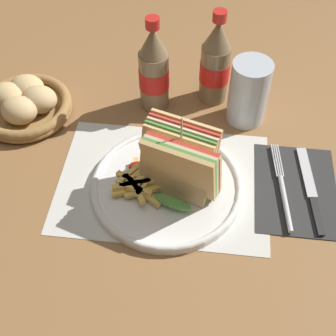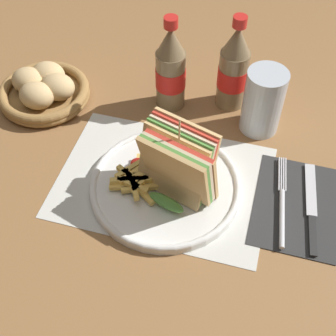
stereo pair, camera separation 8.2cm
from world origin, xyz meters
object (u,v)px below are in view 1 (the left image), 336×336
object	(u,v)px
club_sandwich	(180,164)
bread_basket	(25,104)
coke_bottle_near	(154,70)
glass_near	(248,96)
knife	(311,190)
fork	(284,194)
coke_bottle_far	(215,64)
plate_main	(167,187)

from	to	relation	value
club_sandwich	bread_basket	distance (m)	0.38
coke_bottle_near	bread_basket	bearing A→B (deg)	-167.38
glass_near	knife	bearing A→B (deg)	-56.38
fork	coke_bottle_far	bearing A→B (deg)	112.77
knife	coke_bottle_far	distance (m)	0.31
club_sandwich	knife	world-z (taller)	club_sandwich
fork	coke_bottle_near	xyz separation A→B (m)	(-0.26, 0.21, 0.08)
fork	glass_near	bearing A→B (deg)	103.34
fork	coke_bottle_near	distance (m)	0.34
club_sandwich	coke_bottle_far	size ratio (longest dim) A/B	0.81
plate_main	bread_basket	bearing A→B (deg)	151.66
plate_main	club_sandwich	bearing A→B (deg)	0.66
plate_main	fork	size ratio (longest dim) A/B	1.38
plate_main	knife	bearing A→B (deg)	6.06
knife	bread_basket	bearing A→B (deg)	159.77
club_sandwich	coke_bottle_near	xyz separation A→B (m)	(-0.07, 0.22, 0.01)
coke_bottle_near	club_sandwich	bearing A→B (deg)	-71.73
knife	bread_basket	distance (m)	0.58
club_sandwich	fork	distance (m)	0.20
fork	coke_bottle_far	xyz separation A→B (m)	(-0.14, 0.25, 0.08)
coke_bottle_far	glass_near	distance (m)	0.09
plate_main	bread_basket	xyz separation A→B (m)	(-0.31, 0.17, 0.01)
coke_bottle_far	plate_main	bearing A→B (deg)	-104.45
coke_bottle_near	glass_near	world-z (taller)	coke_bottle_near
coke_bottle_far	fork	bearing A→B (deg)	-60.92
plate_main	bread_basket	world-z (taller)	bread_basket
knife	glass_near	size ratio (longest dim) A/B	1.46
plate_main	glass_near	size ratio (longest dim) A/B	2.01
fork	bread_basket	xyz separation A→B (m)	(-0.52, 0.16, 0.02)
club_sandwich	knife	size ratio (longest dim) A/B	0.85
coke_bottle_far	glass_near	bearing A→B (deg)	-38.20
club_sandwich	fork	xyz separation A→B (m)	(0.18, 0.01, -0.07)
plate_main	coke_bottle_near	xyz separation A→B (m)	(-0.05, 0.22, 0.08)
glass_near	bread_basket	size ratio (longest dim) A/B	0.71
knife	club_sandwich	bearing A→B (deg)	-179.74
fork	glass_near	xyz separation A→B (m)	(-0.07, 0.20, 0.05)
fork	bread_basket	world-z (taller)	bread_basket
club_sandwich	glass_near	world-z (taller)	club_sandwich
glass_near	club_sandwich	bearing A→B (deg)	-118.93
bread_basket	fork	bearing A→B (deg)	-16.87
fork	coke_bottle_far	size ratio (longest dim) A/B	0.96
glass_near	bread_basket	bearing A→B (deg)	-175.00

